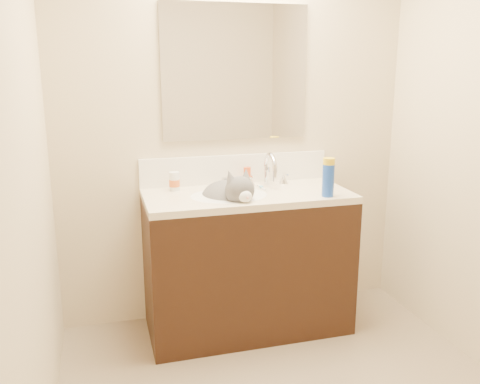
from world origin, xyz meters
TOP-DOWN VIEW (x-y plane):
  - room_shell at (0.00, 0.00)m, footprint 2.24×2.54m
  - vanity_cabinet at (0.00, 0.97)m, footprint 1.20×0.55m
  - counter_slab at (0.00, 0.97)m, footprint 1.20×0.55m
  - basin at (-0.12, 0.94)m, footprint 0.45×0.36m
  - faucet at (0.18, 1.11)m, footprint 0.28×0.20m
  - cat at (-0.11, 0.95)m, footprint 0.40×0.46m
  - backsplash at (0.00, 1.24)m, footprint 1.20×0.02m
  - mirror at (0.00, 1.24)m, footprint 0.90×0.02m
  - pill_bottle at (-0.40, 1.14)m, footprint 0.08×0.08m
  - pill_label at (-0.40, 1.14)m, footprint 0.08×0.08m
  - silver_jar at (-0.09, 1.16)m, footprint 0.05×0.05m
  - amber_bottle at (0.06, 1.17)m, footprint 0.05×0.05m
  - toothbrush at (0.11, 1.05)m, footprint 0.02×0.13m
  - toothbrush_head at (0.11, 1.05)m, footprint 0.02×0.03m
  - spray_can at (0.41, 0.77)m, footprint 0.07×0.07m
  - spray_cap at (0.41, 0.77)m, footprint 0.07×0.07m

SIDE VIEW (x-z plane):
  - vanity_cabinet at x=0.00m, z-range 0.00..0.82m
  - basin at x=-0.12m, z-range 0.72..0.86m
  - cat at x=-0.11m, z-range 0.67..1.01m
  - counter_slab at x=0.00m, z-range 0.82..0.86m
  - toothbrush at x=0.11m, z-range 0.86..0.87m
  - toothbrush_head at x=0.11m, z-range 0.86..0.88m
  - silver_jar at x=-0.09m, z-range 0.86..0.91m
  - pill_label at x=-0.40m, z-range 0.89..0.93m
  - amber_bottle at x=0.06m, z-range 0.86..0.97m
  - pill_bottle at x=-0.40m, z-range 0.86..0.97m
  - faucet at x=0.18m, z-range 0.84..1.05m
  - backsplash at x=0.00m, z-range 0.86..1.04m
  - spray_can at x=0.41m, z-range 0.86..1.04m
  - spray_cap at x=0.41m, z-range 1.04..1.08m
  - room_shell at x=0.00m, z-range 0.23..2.75m
  - mirror at x=0.00m, z-range 1.14..1.94m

